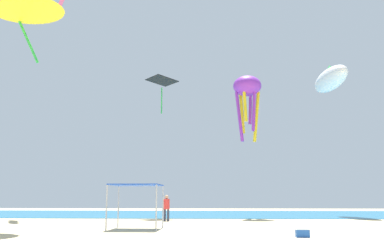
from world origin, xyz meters
name	(u,v)px	position (x,y,z in m)	size (l,w,h in m)	color
ocean_strip	(201,214)	(0.00, 29.51, 0.01)	(110.00, 23.06, 0.03)	#1E6B93
canopy_tent	(137,187)	(-2.58, 5.97, 2.23)	(2.63, 2.74, 2.37)	#B2B2B7
person_leftmost	(167,206)	(-1.93, 14.36, 1.09)	(0.44, 0.44, 1.86)	#33384C
cooler_box	(302,233)	(5.38, 1.43, 0.18)	(0.57, 0.37, 0.35)	blue
kite_inflatable_white	(330,79)	(12.87, 24.18, 13.07)	(2.92, 7.21, 2.56)	white
kite_parafoil_pink	(60,6)	(-12.87, 19.87, 19.47)	(2.91, 5.06, 3.38)	pink
kite_octopus_purple	(247,89)	(4.49, 20.00, 11.12)	(3.22, 3.22, 5.88)	purple
kite_delta_yellow	(26,4)	(-9.15, 5.27, 12.71)	(5.59, 5.57, 3.44)	yellow
kite_diamond_black	(162,82)	(-3.25, 20.82, 12.12)	(3.21, 3.21, 3.26)	black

